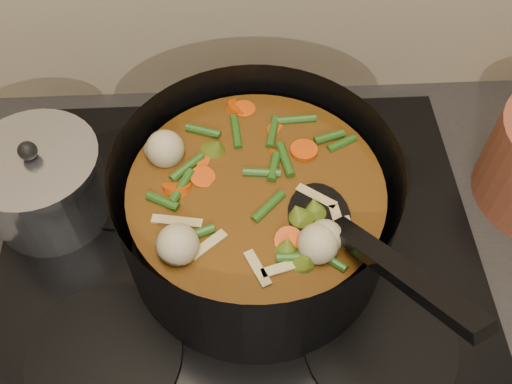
{
  "coord_description": "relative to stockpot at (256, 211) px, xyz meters",
  "views": [
    {
      "loc": [
        0.0,
        1.56,
        1.57
      ],
      "look_at": [
        0.02,
        1.94,
        1.04
      ],
      "focal_mm": 40.0,
      "sensor_mm": 36.0,
      "label": 1
    }
  ],
  "objects": [
    {
      "name": "saucepan",
      "position": [
        -0.27,
        0.07,
        -0.02
      ],
      "size": [
        0.16,
        0.16,
        0.13
      ],
      "rotation": [
        0.0,
        0.0,
        0.23
      ],
      "color": "silver",
      "rests_on": "stovetop"
    },
    {
      "name": "stockpot",
      "position": [
        0.0,
        0.0,
        0.0
      ],
      "size": [
        0.39,
        0.43,
        0.24
      ],
      "rotation": [
        0.0,
        0.0,
        0.25
      ],
      "color": "black",
      "rests_on": "stovetop"
    },
    {
      "name": "counter",
      "position": [
        -0.02,
        -0.01,
        -0.55
      ],
      "size": [
        2.64,
        0.64,
        0.91
      ],
      "color": "brown",
      "rests_on": "ground"
    },
    {
      "name": "stovetop",
      "position": [
        -0.02,
        -0.01,
        -0.08
      ],
      "size": [
        0.62,
        0.54,
        0.03
      ],
      "color": "black",
      "rests_on": "counter"
    }
  ]
}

